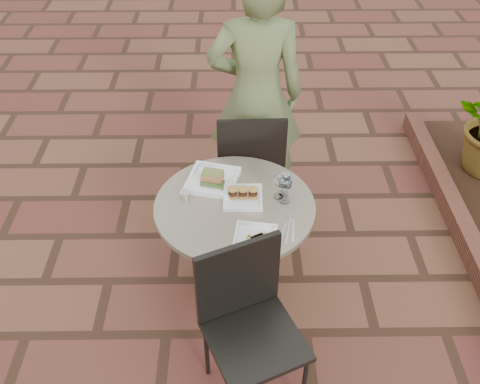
{
  "coord_description": "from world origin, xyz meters",
  "views": [
    {
      "loc": [
        -0.0,
        -2.3,
        2.7
      ],
      "look_at": [
        0.03,
        -0.08,
        0.82
      ],
      "focal_mm": 40.0,
      "sensor_mm": 36.0,
      "label": 1
    }
  ],
  "objects_px": {
    "plate_salmon": "(213,179)",
    "plate_sliders": "(243,195)",
    "chair_near": "(247,313)",
    "chair_far": "(251,160)",
    "cafe_table": "(235,236)",
    "diner": "(256,97)",
    "plate_tuna": "(255,238)"
  },
  "relations": [
    {
      "from": "diner",
      "to": "plate_sliders",
      "type": "distance_m",
      "value": 0.87
    },
    {
      "from": "chair_near",
      "to": "plate_sliders",
      "type": "bearing_deg",
      "value": 67.22
    },
    {
      "from": "plate_sliders",
      "to": "plate_tuna",
      "type": "height_order",
      "value": "plate_sliders"
    },
    {
      "from": "diner",
      "to": "plate_tuna",
      "type": "height_order",
      "value": "diner"
    },
    {
      "from": "cafe_table",
      "to": "plate_sliders",
      "type": "bearing_deg",
      "value": 42.44
    },
    {
      "from": "diner",
      "to": "plate_tuna",
      "type": "distance_m",
      "value": 1.19
    },
    {
      "from": "chair_near",
      "to": "plate_tuna",
      "type": "distance_m",
      "value": 0.38
    },
    {
      "from": "chair_far",
      "to": "diner",
      "type": "xyz_separation_m",
      "value": [
        0.04,
        0.24,
        0.34
      ]
    },
    {
      "from": "cafe_table",
      "to": "plate_salmon",
      "type": "relative_size",
      "value": 2.66
    },
    {
      "from": "cafe_table",
      "to": "chair_near",
      "type": "bearing_deg",
      "value": -84.61
    },
    {
      "from": "chair_far",
      "to": "plate_salmon",
      "type": "height_order",
      "value": "chair_far"
    },
    {
      "from": "plate_sliders",
      "to": "chair_near",
      "type": "bearing_deg",
      "value": -89.06
    },
    {
      "from": "diner",
      "to": "chair_near",
      "type": "bearing_deg",
      "value": 84.89
    },
    {
      "from": "chair_far",
      "to": "diner",
      "type": "distance_m",
      "value": 0.42
    },
    {
      "from": "plate_salmon",
      "to": "chair_far",
      "type": "bearing_deg",
      "value": 62.81
    },
    {
      "from": "chair_far",
      "to": "plate_tuna",
      "type": "xyz_separation_m",
      "value": [
        -0.01,
        -0.94,
        0.19
      ]
    },
    {
      "from": "chair_far",
      "to": "plate_sliders",
      "type": "xyz_separation_m",
      "value": [
        -0.06,
        -0.61,
        0.21
      ]
    },
    {
      "from": "cafe_table",
      "to": "chair_far",
      "type": "relative_size",
      "value": 0.97
    },
    {
      "from": "chair_far",
      "to": "plate_sliders",
      "type": "height_order",
      "value": "chair_far"
    },
    {
      "from": "plate_tuna",
      "to": "plate_salmon",
      "type": "bearing_deg",
      "value": 115.8
    },
    {
      "from": "cafe_table",
      "to": "plate_sliders",
      "type": "height_order",
      "value": "plate_sliders"
    },
    {
      "from": "chair_far",
      "to": "chair_near",
      "type": "xyz_separation_m",
      "value": [
        -0.05,
        -1.26,
        0.0
      ]
    },
    {
      "from": "chair_near",
      "to": "chair_far",
      "type": "bearing_deg",
      "value": 63.89
    },
    {
      "from": "plate_salmon",
      "to": "plate_sliders",
      "type": "bearing_deg",
      "value": -41.58
    },
    {
      "from": "chair_near",
      "to": "plate_salmon",
      "type": "bearing_deg",
      "value": 79.2
    },
    {
      "from": "plate_salmon",
      "to": "chair_near",
      "type": "bearing_deg",
      "value": -77.09
    },
    {
      "from": "cafe_table",
      "to": "chair_far",
      "type": "xyz_separation_m",
      "value": [
        0.11,
        0.66,
        0.07
      ]
    },
    {
      "from": "chair_far",
      "to": "plate_tuna",
      "type": "relative_size",
      "value": 3.77
    },
    {
      "from": "chair_far",
      "to": "cafe_table",
      "type": "bearing_deg",
      "value": 79.07
    },
    {
      "from": "chair_near",
      "to": "diner",
      "type": "bearing_deg",
      "value": 62.87
    },
    {
      "from": "plate_tuna",
      "to": "cafe_table",
      "type": "bearing_deg",
      "value": 110.29
    },
    {
      "from": "chair_near",
      "to": "plate_tuna",
      "type": "relative_size",
      "value": 3.77
    }
  ]
}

